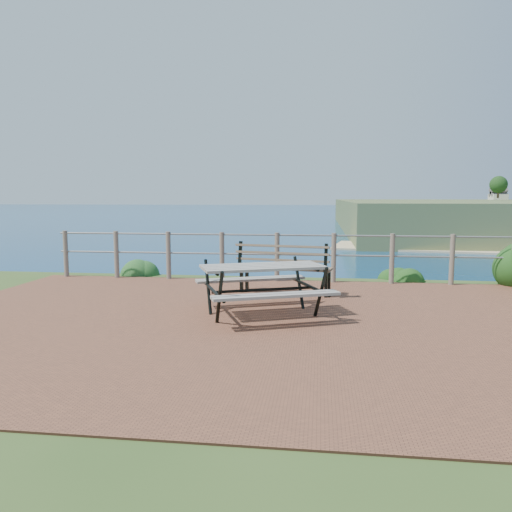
# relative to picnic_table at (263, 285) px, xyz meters

# --- Properties ---
(ground) EXTENTS (10.00, 7.00, 0.12)m
(ground) POSITION_rel_picnic_table_xyz_m (-0.05, -0.35, -0.47)
(ground) COLOR brown
(ground) RESTS_ON ground
(ocean) EXTENTS (1200.00, 1200.00, 0.00)m
(ocean) POSITION_rel_picnic_table_xyz_m (-0.05, 199.65, -0.47)
(ocean) COLOR #145378
(ocean) RESTS_ON ground
(safety_railing) EXTENTS (9.40, 0.10, 1.00)m
(safety_railing) POSITION_rel_picnic_table_xyz_m (-0.05, 3.00, 0.10)
(safety_railing) COLOR #6B5B4C
(safety_railing) RESTS_ON ground
(picnic_table) EXTENTS (1.89, 1.42, 0.74)m
(picnic_table) POSITION_rel_picnic_table_xyz_m (0.00, 0.00, 0.00)
(picnic_table) COLOR gray
(picnic_table) RESTS_ON ground
(park_bench) EXTENTS (1.72, 0.70, 0.94)m
(park_bench) POSITION_rel_picnic_table_xyz_m (0.21, 1.73, 0.15)
(park_bench) COLOR brown
(park_bench) RESTS_ON ground
(shrub_lip_west) EXTENTS (0.80, 0.80, 0.55)m
(shrub_lip_west) POSITION_rel_picnic_table_xyz_m (-3.23, 3.65, -0.47)
(shrub_lip_west) COLOR #1D4E21
(shrub_lip_west) RESTS_ON ground
(shrub_lip_east) EXTENTS (0.71, 0.71, 0.43)m
(shrub_lip_east) POSITION_rel_picnic_table_xyz_m (2.51, 3.64, -0.47)
(shrub_lip_east) COLOR #1C4816
(shrub_lip_east) RESTS_ON ground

